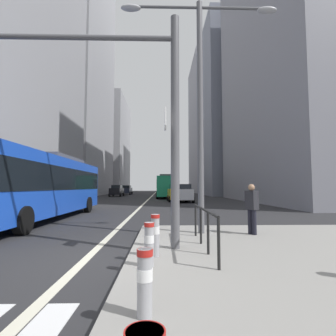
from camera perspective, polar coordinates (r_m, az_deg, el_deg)
name	(u,v)px	position (r m, az deg, el deg)	size (l,w,h in m)	color
ground_plane	(144,203)	(26.34, -5.24, -7.78)	(160.00, 160.00, 0.00)	#28282B
lane_centre_line	(149,199)	(36.31, -4.18, -6.78)	(0.20, 80.00, 0.01)	beige
office_tower_left_mid	(75,74)	(58.98, -19.91, 19.00)	(11.76, 22.68, 49.25)	#9E9EA3
office_tower_left_far	(104,146)	(81.51, -14.01, 4.69)	(13.38, 22.24, 28.06)	#9E9EA3
office_tower_right_near	(294,50)	(35.64, 26.25, 22.50)	(11.25, 23.76, 34.83)	gray
office_tower_right_mid	(236,112)	(55.92, 14.81, 11.83)	(13.72, 18.20, 33.89)	slate
office_tower_right_far	(214,127)	(76.41, 10.28, 8.90)	(13.00, 19.91, 37.70)	gray
city_bus_blue_oncoming	(42,183)	(14.41, -26.09, -3.08)	(2.71, 12.20, 3.40)	blue
city_bus_red_receding	(166,186)	(38.92, -0.52, -3.92)	(2.71, 11.39, 3.40)	#198456
city_bus_red_distant	(168,186)	(59.62, 0.09, -4.00)	(2.92, 11.24, 3.40)	red
car_oncoming_mid	(117,191)	(45.32, -11.30, -4.94)	(2.09, 4.59, 1.94)	black
car_receding_near	(183,193)	(27.83, 3.30, -5.56)	(2.17, 4.28, 1.94)	silver
car_receding_far	(177,193)	(29.18, 1.92, -5.50)	(2.19, 4.30, 1.94)	gold
car_oncoming_far	(127,190)	(54.69, -9.15, -4.82)	(2.17, 4.13, 1.94)	#232838
traffic_signal_gantry	(101,92)	(7.07, -14.63, 15.99)	(5.75, 0.65, 6.00)	#515156
street_lamp_post	(200,81)	(9.38, 7.11, 18.51)	(5.50, 0.32, 8.00)	#56565B
bollard_left	(145,279)	(3.32, -5.18, -23.25)	(0.20, 0.20, 0.78)	#99999E
bollard_right	(149,242)	(5.16, -4.20, -16.01)	(0.20, 0.20, 0.83)	#99999E
bollard_back	(155,233)	(5.84, -2.85, -14.20)	(0.20, 0.20, 0.91)	#99999E
pedestrian_railing	(204,220)	(6.57, 8.02, -11.37)	(0.06, 3.31, 0.98)	black
pedestrian_waiting	(252,206)	(8.80, 18.10, -8.12)	(0.39, 0.45, 1.61)	black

